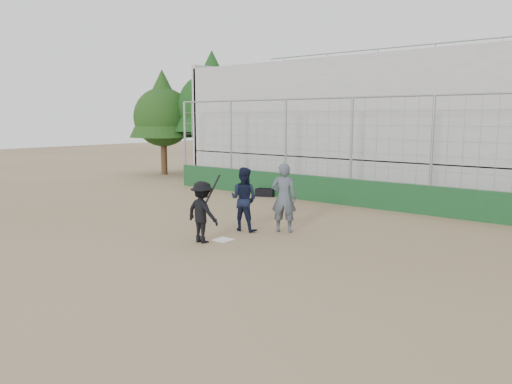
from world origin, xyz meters
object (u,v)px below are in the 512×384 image
Objects in this scene: umpire at (284,201)px; batter_at_plate at (202,212)px; equipment_bag at (265,193)px; catcher_crouched at (244,210)px.

batter_at_plate is at bearing 42.76° from umpire.
umpire is at bearing 67.75° from batter_at_plate.
umpire is (0.95, 2.32, 0.08)m from batter_at_plate.
batter_at_plate reaches higher than equipment_bag.
batter_at_plate is 1.73m from catcher_crouched.
equipment_bag is at bearing -72.08° from umpire.
batter_at_plate is 1.00× the size of umpire.
catcher_crouched is 1.19m from umpire.
catcher_crouched is 6.48m from equipment_bag.
umpire is 6.63m from equipment_bag.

